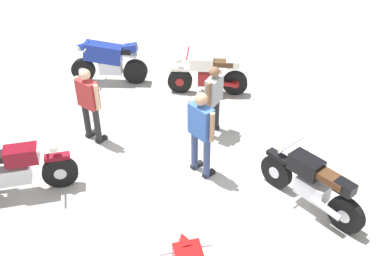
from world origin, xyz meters
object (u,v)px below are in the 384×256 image
at_px(motorcycle_cream_vintage, 208,75).
at_px(person_in_red_shirt, 89,101).
at_px(person_in_gray_shirt, 214,97).
at_px(motorcycle_blue_sportbike, 108,60).
at_px(person_in_blue_shirt, 201,129).
at_px(motorcycle_black_cruiser, 311,183).
at_px(motorcycle_maroon_cruiser, 15,169).

height_order(motorcycle_cream_vintage, person_in_red_shirt, person_in_red_shirt).
distance_m(motorcycle_cream_vintage, person_in_gray_shirt, 1.77).
bearing_deg(motorcycle_cream_vintage, motorcycle_blue_sportbike, -8.96).
bearing_deg(person_in_blue_shirt, motorcycle_black_cruiser, -66.90).
height_order(motorcycle_black_cruiser, motorcycle_cream_vintage, motorcycle_black_cruiser).
bearing_deg(motorcycle_maroon_cruiser, motorcycle_blue_sportbike, 63.27).
xyz_separation_m(motorcycle_blue_sportbike, motorcycle_cream_vintage, (-2.36, -1.06, -0.11)).
xyz_separation_m(motorcycle_cream_vintage, person_in_red_shirt, (0.74, 3.07, 0.45)).
height_order(motorcycle_maroon_cruiser, person_in_gray_shirt, person_in_gray_shirt).
relative_size(motorcycle_blue_sportbike, motorcycle_black_cruiser, 0.83).
bearing_deg(person_in_gray_shirt, motorcycle_maroon_cruiser, 56.23).
bearing_deg(person_in_red_shirt, person_in_gray_shirt, -45.43).
bearing_deg(motorcycle_blue_sportbike, motorcycle_cream_vintage, 170.33).
relative_size(motorcycle_black_cruiser, person_in_blue_shirt, 1.19).
bearing_deg(person_in_gray_shirt, motorcycle_blue_sportbike, -13.86).
bearing_deg(person_in_gray_shirt, motorcycle_black_cruiser, 153.09).
relative_size(motorcycle_cream_vintage, person_in_red_shirt, 1.04).
bearing_deg(motorcycle_cream_vintage, motorcycle_black_cruiser, 116.68).
distance_m(motorcycle_black_cruiser, person_in_blue_shirt, 2.12).
height_order(person_in_red_shirt, person_in_gray_shirt, person_in_red_shirt).
relative_size(motorcycle_black_cruiser, person_in_red_shirt, 1.25).
height_order(motorcycle_blue_sportbike, motorcycle_maroon_cruiser, motorcycle_blue_sportbike).
distance_m(person_in_gray_shirt, person_in_blue_shirt, 1.37).
bearing_deg(person_in_gray_shirt, person_in_blue_shirt, 106.25).
bearing_deg(person_in_gray_shirt, motorcycle_cream_vintage, -59.88).
bearing_deg(person_in_blue_shirt, motorcycle_cream_vintage, 45.17).
relative_size(motorcycle_cream_vintage, person_in_gray_shirt, 1.09).
bearing_deg(motorcycle_maroon_cruiser, motorcycle_black_cruiser, -17.74).
distance_m(motorcycle_black_cruiser, motorcycle_cream_vintage, 4.30).
height_order(motorcycle_black_cruiser, person_in_red_shirt, person_in_red_shirt).
xyz_separation_m(motorcycle_black_cruiser, motorcycle_maroon_cruiser, (4.29, 2.83, 0.00)).
bearing_deg(person_in_blue_shirt, person_in_red_shirt, 113.58).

